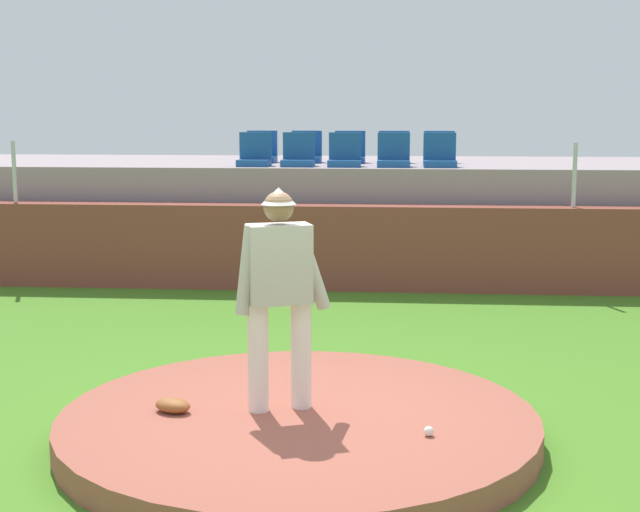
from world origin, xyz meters
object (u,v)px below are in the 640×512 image
at_px(fielding_glove, 173,405).
at_px(stadium_chair_1, 298,156).
at_px(baseball, 429,431).
at_px(stadium_chair_5, 261,152).
at_px(stadium_chair_2, 345,156).
at_px(stadium_chair_4, 440,156).
at_px(stadium_chair_7, 350,153).
at_px(stadium_chair_0, 255,155).
at_px(pitcher, 279,282).
at_px(stadium_chair_8, 394,153).
at_px(stadium_chair_6, 306,153).
at_px(stadium_chair_9, 439,153).
at_px(stadium_chair_3, 394,156).

bearing_deg(fielding_glove, stadium_chair_1, -69.65).
xyz_separation_m(baseball, stadium_chair_5, (-2.39, 8.34, 1.59)).
bearing_deg(stadium_chair_2, stadium_chair_4, -178.96).
relative_size(baseball, stadium_chair_7, 0.15).
height_order(stadium_chair_2, stadium_chair_7, same).
xyz_separation_m(stadium_chair_0, stadium_chair_4, (2.76, 0.01, 0.00)).
relative_size(baseball, stadium_chair_0, 0.15).
height_order(stadium_chair_4, stadium_chair_5, same).
relative_size(fielding_glove, stadium_chair_4, 0.60).
bearing_deg(pitcher, stadium_chair_5, 78.75).
bearing_deg(stadium_chair_0, stadium_chair_8, -157.13).
xyz_separation_m(stadium_chair_5, stadium_chair_8, (2.11, -0.00, 0.00)).
bearing_deg(pitcher, stadium_chair_6, 73.55).
xyz_separation_m(stadium_chair_6, stadium_chair_7, (0.70, -0.02, 0.00)).
distance_m(pitcher, stadium_chair_2, 6.94).
height_order(pitcher, stadium_chair_6, stadium_chair_6).
bearing_deg(baseball, stadium_chair_9, 87.09).
bearing_deg(stadium_chair_5, stadium_chair_6, -178.29).
distance_m(stadium_chair_2, stadium_chair_9, 1.72).
distance_m(fielding_glove, stadium_chair_9, 8.51).
bearing_deg(pitcher, stadium_chair_0, 79.69).
distance_m(baseball, stadium_chair_4, 7.65).
bearing_deg(stadium_chair_6, stadium_chair_5, 1.71).
height_order(stadium_chair_5, stadium_chair_9, same).
bearing_deg(baseball, stadium_chair_0, 107.63).
distance_m(fielding_glove, stadium_chair_0, 7.27).
xyz_separation_m(stadium_chair_6, stadium_chair_9, (2.11, 0.02, 0.00)).
bearing_deg(stadium_chair_9, baseball, 87.09).
relative_size(fielding_glove, stadium_chair_8, 0.60).
bearing_deg(stadium_chair_2, stadium_chair_8, -129.23).
distance_m(fielding_glove, stadium_chair_8, 8.29).
relative_size(stadium_chair_0, stadium_chair_1, 1.00).
height_order(pitcher, fielding_glove, pitcher).
height_order(stadium_chair_0, stadium_chair_8, same).
relative_size(stadium_chair_7, stadium_chair_9, 1.00).
height_order(stadium_chair_3, stadium_chair_4, same).
bearing_deg(stadium_chair_6, stadium_chair_3, 146.86).
bearing_deg(stadium_chair_6, stadium_chair_7, 177.95).
distance_m(stadium_chair_1, stadium_chair_8, 1.67).
bearing_deg(stadium_chair_4, stadium_chair_0, 0.22).
xyz_separation_m(stadium_chair_5, stadium_chair_9, (2.82, 0.04, 0.00)).
relative_size(stadium_chair_1, stadium_chair_3, 1.00).
height_order(stadium_chair_0, stadium_chair_9, same).
xyz_separation_m(stadium_chair_3, stadium_chair_6, (-1.39, 0.91, 0.00)).
bearing_deg(stadium_chair_1, stadium_chair_2, 178.69).
xyz_separation_m(stadium_chair_0, stadium_chair_1, (0.66, 0.00, 0.00)).
bearing_deg(baseball, fielding_glove, 169.09).
xyz_separation_m(fielding_glove, stadium_chair_0, (-0.39, 7.08, 1.57)).
bearing_deg(stadium_chair_5, stadium_chair_9, -179.12).
height_order(stadium_chair_3, stadium_chair_6, same).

